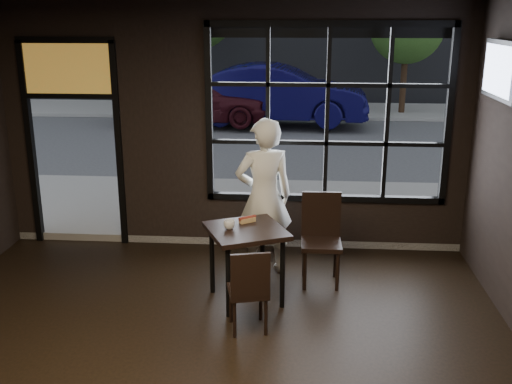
# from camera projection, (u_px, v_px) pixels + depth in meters

# --- Properties ---
(window_frame) EXTENTS (3.06, 0.12, 2.28)m
(window_frame) POSITION_uv_depth(u_px,v_px,m) (327.00, 114.00, 7.52)
(window_frame) COLOR black
(window_frame) RESTS_ON ground
(stained_transom) EXTENTS (1.20, 0.06, 0.70)m
(stained_transom) POSITION_uv_depth(u_px,v_px,m) (68.00, 68.00, 7.60)
(stained_transom) COLOR orange
(stained_transom) RESTS_ON ground
(street_asphalt) EXTENTS (60.00, 41.00, 0.04)m
(street_asphalt) POSITION_uv_depth(u_px,v_px,m) (283.00, 81.00, 27.71)
(street_asphalt) COLOR #545456
(street_asphalt) RESTS_ON ground
(cafe_table) EXTENTS (1.02, 1.02, 0.83)m
(cafe_table) POSITION_uv_depth(u_px,v_px,m) (246.00, 264.00, 6.47)
(cafe_table) COLOR black
(cafe_table) RESTS_ON floor
(chair_near) EXTENTS (0.46, 0.46, 0.87)m
(chair_near) POSITION_uv_depth(u_px,v_px,m) (248.00, 288.00, 5.86)
(chair_near) COLOR black
(chair_near) RESTS_ON floor
(chair_window) EXTENTS (0.46, 0.46, 1.05)m
(chair_window) POSITION_uv_depth(u_px,v_px,m) (321.00, 241.00, 6.83)
(chair_window) COLOR black
(chair_window) RESTS_ON floor
(man) EXTENTS (0.79, 0.64, 1.89)m
(man) POSITION_uv_depth(u_px,v_px,m) (264.00, 197.00, 7.04)
(man) COLOR white
(man) RESTS_ON floor
(hotdog) EXTENTS (0.21, 0.18, 0.06)m
(hotdog) POSITION_uv_depth(u_px,v_px,m) (247.00, 220.00, 6.53)
(hotdog) COLOR tan
(hotdog) RESTS_ON cafe_table
(cup) EXTENTS (0.15, 0.15, 0.10)m
(cup) POSITION_uv_depth(u_px,v_px,m) (229.00, 225.00, 6.32)
(cup) COLOR silver
(cup) RESTS_ON cafe_table
(tv) EXTENTS (0.12, 1.03, 0.60)m
(tv) POSITION_uv_depth(u_px,v_px,m) (502.00, 70.00, 6.16)
(tv) COLOR black
(tv) RESTS_ON wall_right
(navy_car) EXTENTS (4.96, 1.95, 1.61)m
(navy_car) POSITION_uv_depth(u_px,v_px,m) (278.00, 94.00, 16.31)
(navy_car) COLOR #0A0838
(navy_car) RESTS_ON street_asphalt
(maroon_car) EXTENTS (4.31, 1.97, 1.43)m
(maroon_car) POSITION_uv_depth(u_px,v_px,m) (196.00, 97.00, 16.40)
(maroon_car) COLOR #370D15
(maroon_car) RESTS_ON street_asphalt
(tree_left) EXTENTS (2.70, 2.70, 4.61)m
(tree_left) POSITION_uv_depth(u_px,v_px,m) (193.00, 5.00, 17.96)
(tree_left) COLOR #332114
(tree_left) RESTS_ON street_asphalt
(tree_right) EXTENTS (2.19, 2.19, 3.74)m
(tree_right) POSITION_uv_depth(u_px,v_px,m) (407.00, 27.00, 17.65)
(tree_right) COLOR #332114
(tree_right) RESTS_ON street_asphalt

